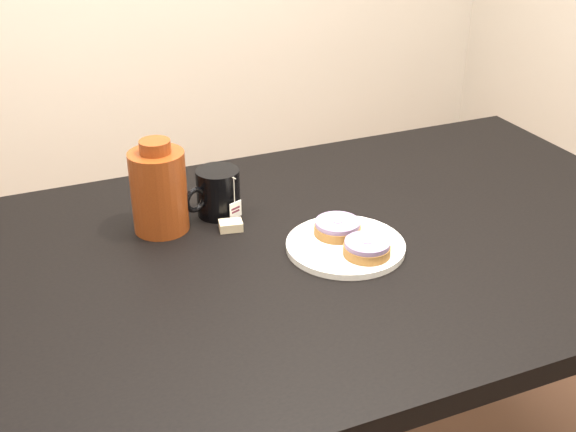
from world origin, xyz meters
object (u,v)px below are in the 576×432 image
(bagel_back, at_px, (337,227))
(bagel_package, at_px, (159,190))
(bagel_front, at_px, (367,248))
(plate, at_px, (345,245))
(mug, at_px, (218,192))
(table, at_px, (344,275))
(teabag_pouch, at_px, (231,226))

(bagel_back, bearing_deg, bagel_package, 149.75)
(bagel_back, xyz_separation_m, bagel_front, (0.01, -0.09, -0.00))
(plate, distance_m, mug, 0.29)
(bagel_front, bearing_deg, table, 88.55)
(bagel_front, xyz_separation_m, teabag_pouch, (-0.19, 0.21, -0.02))
(bagel_back, distance_m, mug, 0.26)
(plate, xyz_separation_m, bagel_package, (-0.29, 0.21, 0.08))
(table, relative_size, plate, 6.30)
(plate, bearing_deg, bagel_back, 86.91)
(teabag_pouch, bearing_deg, bagel_package, 154.92)
(mug, height_order, bagel_package, bagel_package)
(plate, height_order, bagel_package, bagel_package)
(teabag_pouch, bearing_deg, bagel_front, -47.52)
(mug, xyz_separation_m, teabag_pouch, (0.00, -0.07, -0.04))
(bagel_back, bearing_deg, table, -10.31)
(table, distance_m, plate, 0.10)
(plate, height_order, bagel_front, bagel_front)
(bagel_back, distance_m, teabag_pouch, 0.21)
(table, height_order, plate, plate)
(plate, bearing_deg, bagel_front, -72.40)
(bagel_back, xyz_separation_m, mug, (-0.18, 0.19, 0.02))
(mug, relative_size, bagel_package, 0.75)
(table, relative_size, bagel_back, 13.97)
(plate, height_order, teabag_pouch, teabag_pouch)
(table, xyz_separation_m, bagel_front, (-0.00, -0.09, 0.11))
(teabag_pouch, bearing_deg, plate, -41.90)
(table, relative_size, bagel_package, 7.57)
(teabag_pouch, bearing_deg, table, -31.91)
(mug, height_order, teabag_pouch, mug)
(plate, xyz_separation_m, bagel_front, (0.02, -0.05, 0.02))
(table, height_order, bagel_back, bagel_back)
(table, xyz_separation_m, teabag_pouch, (-0.19, 0.12, 0.09))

